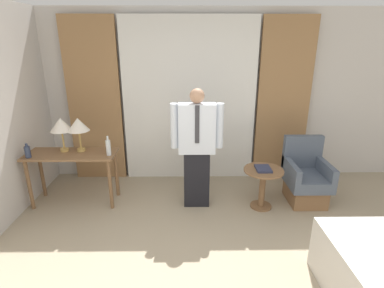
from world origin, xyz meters
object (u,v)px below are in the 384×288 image
object	(u,v)px
desk	(72,161)
book	(263,169)
bottle_near_edge	(108,147)
side_table	(263,182)
table_lamp_right	(78,125)
bottle_by_lamp	(28,152)
table_lamp_left	(61,125)
armchair	(305,179)
person	(197,145)

from	to	relation	value
desk	book	xyz separation A→B (m)	(2.62, -0.18, -0.04)
bottle_near_edge	side_table	size ratio (longest dim) A/B	0.47
table_lamp_right	side_table	xyz separation A→B (m)	(2.51, -0.26, -0.74)
bottle_by_lamp	desk	bearing A→B (deg)	17.71
side_table	bottle_by_lamp	bearing A→B (deg)	179.65
bottle_by_lamp	side_table	size ratio (longest dim) A/B	0.35
table_lamp_left	side_table	world-z (taller)	table_lamp_left
bottle_by_lamp	side_table	world-z (taller)	bottle_by_lamp
bottle_near_edge	bottle_by_lamp	bearing A→B (deg)	-175.86
bottle_by_lamp	armchair	distance (m)	3.83
side_table	bottle_near_edge	bearing A→B (deg)	177.42
book	person	bearing A→B (deg)	173.91
table_lamp_right	bottle_near_edge	bearing A→B (deg)	-20.92
bottle_by_lamp	person	world-z (taller)	person
table_lamp_left	bottle_by_lamp	xyz separation A→B (m)	(-0.38, -0.24, -0.29)
table_lamp_left	bottle_near_edge	bearing A→B (deg)	-13.89
book	armchair	bearing A→B (deg)	15.66
table_lamp_right	armchair	bearing A→B (deg)	-1.33
bottle_near_edge	person	world-z (taller)	person
table_lamp_right	bottle_near_edge	xyz separation A→B (m)	(0.43, -0.16, -0.26)
bottle_by_lamp	bottle_near_edge	bearing A→B (deg)	4.14
armchair	person	bearing A→B (deg)	-176.58
bottle_by_lamp	person	size ratio (longest dim) A/B	0.12
desk	person	xyz separation A→B (m)	(1.73, -0.09, 0.26)
bottle_near_edge	book	xyz separation A→B (m)	(2.08, -0.10, -0.28)
side_table	book	bearing A→B (deg)	-151.35
armchair	side_table	bearing A→B (deg)	-164.56
armchair	book	bearing A→B (deg)	-164.34
table_lamp_left	armchair	size ratio (longest dim) A/B	0.52
book	bottle_by_lamp	bearing A→B (deg)	179.55
table_lamp_right	table_lamp_left	bearing A→B (deg)	180.00
bottle_near_edge	bottle_by_lamp	world-z (taller)	bottle_near_edge
book	desk	bearing A→B (deg)	175.99
table_lamp_left	armchair	world-z (taller)	table_lamp_left
table_lamp_left	person	size ratio (longest dim) A/B	0.29
table_lamp_right	desk	bearing A→B (deg)	-145.77
table_lamp_left	bottle_by_lamp	distance (m)	0.54
desk	side_table	bearing A→B (deg)	-3.87
table_lamp_right	bottle_by_lamp	distance (m)	0.72
desk	table_lamp_left	distance (m)	0.51
person	table_lamp_right	bearing A→B (deg)	174.06
bottle_near_edge	armchair	world-z (taller)	bottle_near_edge
book	table_lamp_left	bearing A→B (deg)	174.52
bottle_near_edge	person	xyz separation A→B (m)	(1.18, -0.00, 0.02)
table_lamp_right	armchair	world-z (taller)	table_lamp_right
bottle_by_lamp	book	bearing A→B (deg)	-0.45
table_lamp_left	bottle_by_lamp	bearing A→B (deg)	-148.06
table_lamp_right	side_table	world-z (taller)	table_lamp_right
desk	side_table	xyz separation A→B (m)	(2.63, -0.18, -0.24)
desk	bottle_by_lamp	distance (m)	0.56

